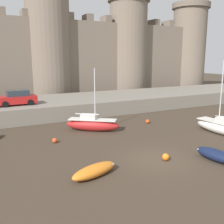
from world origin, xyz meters
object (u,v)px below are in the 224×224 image
sailboat_midflat_centre (221,127)px  mooring_buoy_off_centre (166,157)px  sailboat_foreground_right (92,124)px  mooring_buoy_near_channel (148,121)px  mooring_buoy_near_shore (55,140)px  rowboat_midflat_left (216,155)px  rowboat_foreground_left (94,170)px  car_quay_east (17,98)px

sailboat_midflat_centre → mooring_buoy_off_centre: bearing=-161.9°
sailboat_foreground_right → mooring_buoy_near_channel: size_ratio=13.65×
sailboat_midflat_centre → mooring_buoy_near_shore: size_ratio=15.99×
rowboat_midflat_left → mooring_buoy_off_centre: 3.33m
sailboat_foreground_right → rowboat_foreground_left: bearing=-112.2°
rowboat_foreground_left → mooring_buoy_near_channel: 13.28m
mooring_buoy_off_centre → car_quay_east: car_quay_east is taller
rowboat_foreground_left → mooring_buoy_near_shore: 7.01m
mooring_buoy_near_channel → car_quay_east: bearing=147.1°
rowboat_midflat_left → sailboat_midflat_centre: bearing=38.4°
rowboat_midflat_left → mooring_buoy_near_shore: (-8.54, 8.56, -0.21)m
sailboat_midflat_centre → mooring_buoy_near_channel: 7.17m
sailboat_midflat_centre → sailboat_foreground_right: 11.67m
rowboat_foreground_left → mooring_buoy_off_centre: bearing=0.2°
rowboat_foreground_left → rowboat_midflat_left: 8.24m
mooring_buoy_off_centre → car_quay_east: 18.11m
rowboat_midflat_left → mooring_buoy_near_shore: rowboat_midflat_left is taller
mooring_buoy_near_channel → mooring_buoy_near_shore: size_ratio=1.05×
sailboat_midflat_centre → rowboat_foreground_left: (-13.55, -2.76, -0.28)m
rowboat_foreground_left → mooring_buoy_near_shore: bearing=93.7°
sailboat_foreground_right → mooring_buoy_off_centre: 9.03m
rowboat_midflat_left → mooring_buoy_near_channel: bearing=80.4°
car_quay_east → mooring_buoy_near_channel: bearing=-32.9°
sailboat_midflat_centre → car_quay_east: bearing=138.3°
sailboat_midflat_centre → sailboat_foreground_right: sailboat_midflat_centre is taller
mooring_buoy_off_centre → mooring_buoy_near_shore: size_ratio=1.17×
rowboat_midflat_left → car_quay_east: size_ratio=0.75×
mooring_buoy_near_shore → car_quay_east: 9.90m
mooring_buoy_near_shore → sailboat_midflat_centre: bearing=-16.9°
sailboat_foreground_right → mooring_buoy_near_shore: 4.53m
sailboat_midflat_centre → mooring_buoy_off_centre: (-8.38, -2.74, -0.40)m
sailboat_foreground_right → mooring_buoy_near_shore: size_ratio=14.31×
mooring_buoy_off_centre → mooring_buoy_near_channel: bearing=62.1°
sailboat_foreground_right → rowboat_foreground_left: size_ratio=1.78×
rowboat_foreground_left → mooring_buoy_near_shore: rowboat_foreground_left is taller
sailboat_midflat_centre → mooring_buoy_near_channel: (-3.69, 6.14, -0.42)m
sailboat_midflat_centre → car_quay_east: (-15.48, 13.77, 1.83)m
mooring_buoy_near_channel → mooring_buoy_near_shore: bearing=-169.6°
sailboat_midflat_centre → rowboat_midflat_left: sailboat_midflat_centre is taller
mooring_buoy_off_centre → mooring_buoy_near_shore: 8.96m
sailboat_midflat_centre → mooring_buoy_near_shore: (-13.99, 4.24, -0.43)m
mooring_buoy_near_shore → mooring_buoy_near_channel: bearing=10.4°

